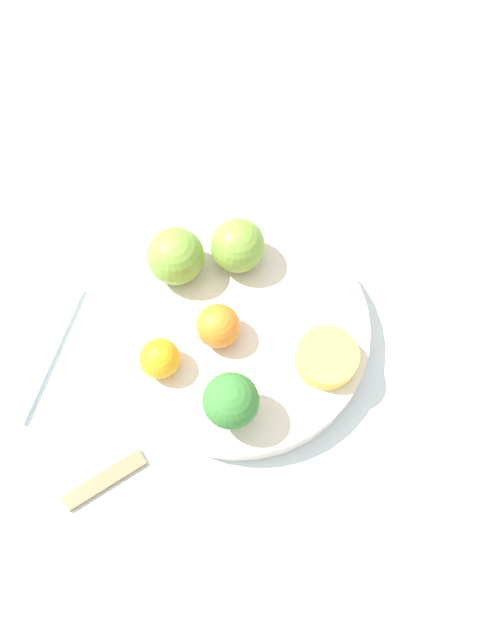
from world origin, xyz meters
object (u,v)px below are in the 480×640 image
(orange_back, at_px, (160,358))
(apple_red, at_px, (175,256))
(bowl, at_px, (240,330))
(small_cup, at_px, (327,359))
(spoon, at_px, (105,480))
(broccoli, at_px, (231,401))
(apple_green, at_px, (238,245))
(orange_front, at_px, (218,326))

(orange_back, bearing_deg, apple_red, -70.59)
(bowl, xyz_separation_m, small_cup, (-0.09, 0.00, 0.03))
(small_cup, xyz_separation_m, spoon, (0.14, 0.19, -0.04))
(apple_red, distance_m, orange_back, 0.11)
(broccoli, height_order, small_cup, broccoli)
(broccoli, distance_m, orange_back, 0.08)
(apple_green, distance_m, spoon, 0.26)
(broccoli, xyz_separation_m, apple_green, (0.07, -0.15, -0.01))
(orange_back, bearing_deg, orange_front, -123.78)
(apple_green, bearing_deg, small_cup, 152.28)
(spoon, bearing_deg, orange_back, -90.94)
(bowl, distance_m, apple_red, 0.10)
(apple_green, distance_m, orange_front, 0.09)
(orange_front, bearing_deg, small_cup, -170.07)
(bowl, distance_m, orange_back, 0.09)
(broccoli, height_order, apple_red, broccoli)
(bowl, xyz_separation_m, spoon, (0.05, 0.19, -0.01))
(orange_front, xyz_separation_m, orange_back, (0.04, 0.05, -0.00))
(apple_green, relative_size, orange_back, 1.43)
(apple_red, bearing_deg, small_cup, 170.99)
(apple_red, relative_size, apple_green, 1.05)
(broccoli, height_order, orange_front, broccoli)
(orange_front, distance_m, spoon, 0.18)
(orange_front, xyz_separation_m, spoon, (0.04, 0.17, -0.05))
(broccoli, distance_m, apple_green, 0.16)
(orange_back, bearing_deg, bowl, -124.35)
(small_cup, height_order, spoon, small_cup)
(broccoli, height_order, apple_green, broccoli)
(broccoli, bearing_deg, orange_front, -55.09)
(apple_green, height_order, orange_front, apple_green)
(apple_red, relative_size, spoon, 0.74)
(apple_green, distance_m, small_cup, 0.14)
(apple_red, xyz_separation_m, apple_green, (-0.05, -0.04, -0.00))
(apple_red, height_order, spoon, apple_red)
(orange_back, distance_m, spoon, 0.13)
(bowl, bearing_deg, apple_green, -62.53)
(apple_green, bearing_deg, orange_front, 103.35)
(bowl, distance_m, spoon, 0.20)
(spoon, bearing_deg, apple_red, -81.30)
(bowl, bearing_deg, orange_back, 55.65)
(broccoli, xyz_separation_m, apple_red, (0.12, -0.11, -0.01))
(small_cup, bearing_deg, apple_green, -27.72)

